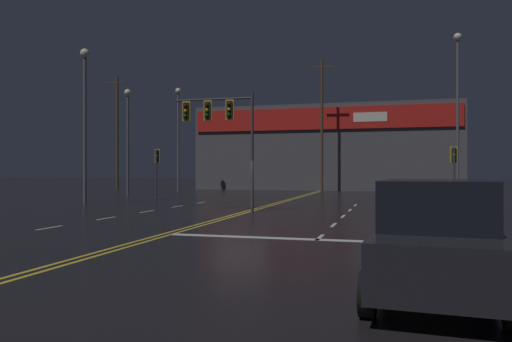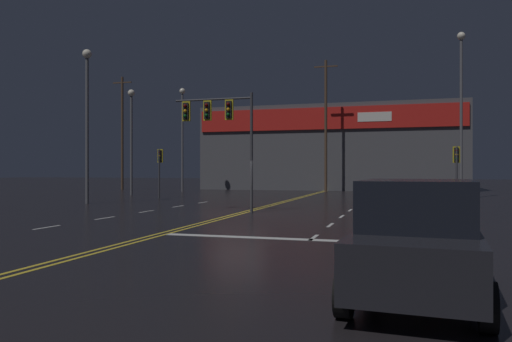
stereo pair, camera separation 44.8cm
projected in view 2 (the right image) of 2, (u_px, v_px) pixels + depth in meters
The scene contains 12 objects.
ground_plane at pixel (239, 214), 23.30m from camera, with size 200.00×200.00×0.00m, color black.
road_markings at pixel (248, 217), 21.67m from camera, with size 14.24×60.00×0.01m.
traffic_signal_median at pixel (218, 119), 24.44m from camera, with size 4.05×0.36×5.78m.
traffic_signal_corner_northeast at pixel (456, 162), 30.14m from camera, with size 0.42×0.36×3.49m.
traffic_signal_corner_northwest at pixel (160, 162), 36.82m from camera, with size 0.42×0.36×3.60m.
streetlight_near_right at pixel (461, 96), 34.86m from camera, with size 0.56×0.56×11.72m.
streetlight_median_approach at pixel (182, 126), 47.98m from camera, with size 0.56×0.56×9.95m.
streetlight_far_left at pixel (131, 127), 40.67m from camera, with size 0.56×0.56×8.64m.
streetlight_far_right at pixel (87, 105), 30.44m from camera, with size 0.56×0.56×9.43m.
parked_car at pixel (418, 239), 7.92m from camera, with size 2.26×4.42×1.88m.
building_backdrop at pixel (333, 149), 54.37m from camera, with size 27.03×10.23×8.74m.
utility_pole_row at pixel (325, 125), 46.84m from camera, with size 45.04×0.26×12.39m.
Camera 2 is at (7.38, -22.11, 2.03)m, focal length 35.00 mm.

